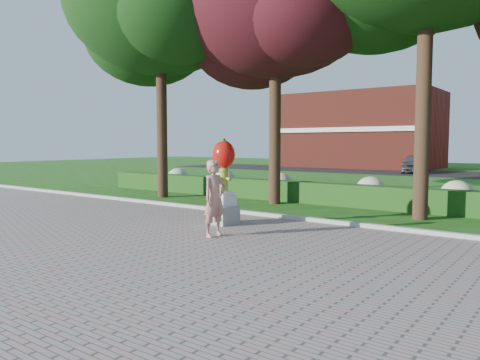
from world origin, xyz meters
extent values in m
plane|color=#1D4A12|center=(0.00, 0.00, 0.00)|extent=(100.00, 100.00, 0.00)
cube|color=gray|center=(0.00, -4.00, 0.02)|extent=(40.00, 14.00, 0.04)
cube|color=#ADADA5|center=(0.00, 3.00, 0.07)|extent=(40.00, 0.18, 0.15)
cube|color=#1D3F12|center=(0.00, 7.00, 0.40)|extent=(24.00, 0.70, 0.80)
ellipsoid|color=#BCC899|center=(-9.00, 8.00, 0.55)|extent=(1.10, 1.10, 0.99)
ellipsoid|color=#BCC899|center=(-6.00, 8.00, 0.55)|extent=(1.10, 1.10, 0.99)
ellipsoid|color=#BCC899|center=(-3.00, 8.00, 0.55)|extent=(1.10, 1.10, 0.99)
ellipsoid|color=#BCC899|center=(1.00, 8.00, 0.55)|extent=(1.10, 1.10, 0.99)
ellipsoid|color=#BCC899|center=(4.00, 8.00, 0.55)|extent=(1.10, 1.10, 0.99)
cube|color=black|center=(0.00, 28.00, 0.01)|extent=(50.00, 8.00, 0.02)
cube|color=maroon|center=(-10.00, 34.00, 3.50)|extent=(14.00, 8.00, 7.00)
cylinder|color=black|center=(-7.00, 5.00, 3.36)|extent=(0.44, 0.44, 6.72)
ellipsoid|color=black|center=(-8.80, 5.96, 7.20)|extent=(5.76, 5.76, 4.61)
ellipsoid|color=black|center=(-5.32, 4.28, 7.44)|extent=(5.28, 5.28, 4.22)
cylinder|color=black|center=(-2.00, 6.00, 3.08)|extent=(0.44, 0.44, 6.16)
ellipsoid|color=black|center=(-3.65, 6.88, 6.60)|extent=(5.28, 5.28, 4.22)
ellipsoid|color=black|center=(-0.46, 5.34, 6.82)|extent=(4.84, 4.84, 3.87)
cylinder|color=black|center=(3.50, 5.50, 3.64)|extent=(0.44, 0.44, 7.28)
cube|color=gray|center=(-0.58, 1.13, 0.30)|extent=(0.74, 0.74, 0.52)
cube|color=silver|center=(-0.58, 1.13, 0.71)|extent=(0.60, 0.60, 0.29)
cube|color=silver|center=(-0.58, 1.13, 0.90)|extent=(0.48, 0.48, 0.10)
cylinder|color=olive|center=(-0.58, 1.13, 1.25)|extent=(0.23, 0.23, 0.58)
ellipsoid|color=olive|center=(-0.58, 1.13, 1.54)|extent=(0.27, 0.27, 0.19)
cylinder|color=olive|center=(-0.75, 1.13, 1.31)|extent=(0.12, 0.11, 0.11)
cylinder|color=olive|center=(-0.41, 1.13, 1.31)|extent=(0.12, 0.11, 0.11)
cylinder|color=olive|center=(-0.58, 0.98, 1.31)|extent=(0.12, 0.12, 0.12)
cylinder|color=olive|center=(-0.58, 1.13, 1.62)|extent=(0.08, 0.08, 0.05)
ellipsoid|color=#AD0F09|center=(-0.58, 1.13, 1.98)|extent=(0.65, 0.58, 0.75)
ellipsoid|color=#AD0F09|center=(-0.77, 1.13, 1.96)|extent=(0.32, 0.32, 0.48)
ellipsoid|color=#AD0F09|center=(-0.39, 1.13, 1.96)|extent=(0.32, 0.32, 0.48)
cylinder|color=#1D5D15|center=(-0.58, 1.13, 2.36)|extent=(0.10, 0.10, 0.12)
ellipsoid|color=#1D5D15|center=(-0.58, 1.13, 2.33)|extent=(0.25, 0.25, 0.08)
imported|color=tan|center=(0.31, -0.34, 0.97)|extent=(0.50, 0.71, 1.86)
imported|color=#3F4047|center=(-3.18, 27.96, 0.74)|extent=(2.51, 4.50, 1.45)
camera|label=1|loc=(7.47, -8.95, 2.29)|focal=35.00mm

